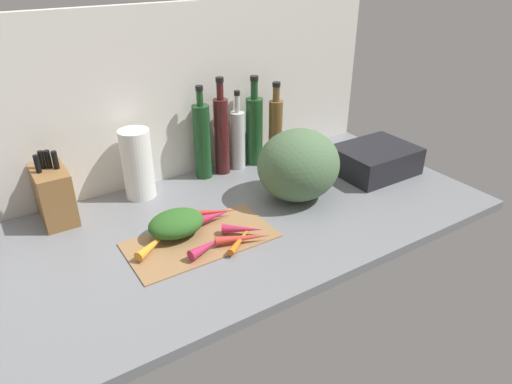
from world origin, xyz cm
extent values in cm
cube|color=slate|center=(0.00, 0.00, -1.50)|extent=(170.00, 80.00, 3.00)
cube|color=silver|center=(0.00, 38.50, 30.00)|extent=(170.00, 3.00, 60.00)
cube|color=#997047|center=(-11.04, -5.95, 0.40)|extent=(42.64, 22.22, 0.80)
cone|color=orange|center=(-23.84, -3.09, 2.22)|extent=(14.12, 10.24, 2.84)
cone|color=#B2264C|center=(-3.79, 0.52, 2.46)|extent=(11.49, 3.35, 3.33)
cone|color=red|center=(-3.82, 3.61, 2.33)|extent=(17.66, 9.97, 3.07)
cone|color=orange|center=(-1.43, -13.29, 1.81)|extent=(14.44, 11.20, 2.02)
cone|color=red|center=(-1.58, -14.34, 2.11)|extent=(16.17, 8.38, 2.63)
cone|color=#B2264C|center=(-12.47, -12.62, 2.34)|extent=(12.18, 6.08, 3.09)
cone|color=#B2264C|center=(0.55, -10.32, 2.23)|extent=(11.65, 9.42, 2.86)
ellipsoid|color=#2D6023|center=(-15.82, 0.22, 4.32)|extent=(16.63, 12.79, 7.04)
ellipsoid|color=#4C6B47|center=(28.42, -0.27, 11.92)|extent=(28.01, 25.65, 23.85)
cube|color=brown|center=(-43.02, 28.57, 8.52)|extent=(9.49, 16.00, 17.05)
cylinder|color=black|center=(-45.51, 28.25, 19.80)|extent=(1.59, 1.59, 5.50)
cylinder|color=black|center=(-43.85, 30.68, 19.80)|extent=(1.64, 1.64, 5.50)
cylinder|color=black|center=(-42.19, 30.11, 19.80)|extent=(1.73, 1.73, 5.50)
cylinder|color=black|center=(-40.52, 28.33, 19.80)|extent=(1.68, 1.68, 5.50)
cylinder|color=white|center=(-15.87, 29.50, 11.84)|extent=(10.05, 10.05, 23.68)
cylinder|color=#19421E|center=(9.11, 31.42, 13.50)|extent=(6.14, 6.14, 27.00)
cylinder|color=#19421E|center=(9.11, 31.42, 29.67)|extent=(2.28, 2.28, 5.34)
cylinder|color=black|center=(9.11, 31.42, 33.14)|extent=(2.63, 2.63, 1.60)
cylinder|color=#471919|center=(16.74, 30.86, 14.05)|extent=(5.37, 5.37, 28.10)
cylinder|color=#471919|center=(16.74, 30.86, 31.19)|extent=(2.46, 2.46, 6.17)
cylinder|color=black|center=(16.74, 30.86, 35.07)|extent=(2.83, 2.83, 1.60)
cylinder|color=silver|center=(23.80, 31.30, 10.99)|extent=(5.40, 5.40, 21.98)
cylinder|color=silver|center=(23.80, 31.30, 25.18)|extent=(1.89, 1.89, 6.40)
cylinder|color=black|center=(23.80, 31.30, 29.17)|extent=(2.18, 2.18, 1.60)
cylinder|color=#19421E|center=(31.23, 31.49, 12.91)|extent=(6.40, 6.40, 25.82)
cylinder|color=#19421E|center=(31.23, 31.49, 29.22)|extent=(2.68, 2.68, 6.80)
cylinder|color=black|center=(31.23, 31.49, 33.42)|extent=(3.08, 3.08, 1.60)
cylinder|color=brown|center=(39.16, 28.77, 12.15)|extent=(5.34, 5.34, 24.31)
cylinder|color=brown|center=(39.16, 28.77, 27.07)|extent=(2.63, 2.63, 5.52)
cylinder|color=black|center=(39.16, 28.77, 30.63)|extent=(3.03, 3.03, 1.60)
cube|color=black|center=(64.58, -0.31, 5.02)|extent=(28.48, 22.36, 10.05)
camera|label=1|loc=(-57.84, -108.51, 75.94)|focal=32.42mm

